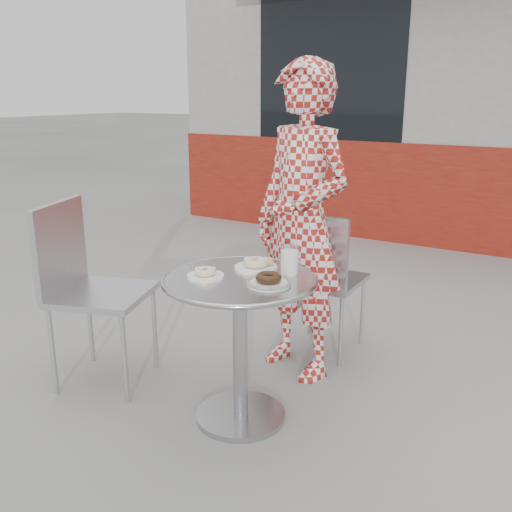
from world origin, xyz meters
The scene contains 10 objects.
ground centered at (0.00, 0.00, 0.00)m, with size 60.00×60.00×0.00m, color #9A9792.
storefront centered at (0.00, 5.56, 1.49)m, with size 6.02×4.55×3.00m.
bistro_table centered at (0.03, 0.04, 0.53)m, with size 0.69×0.69×0.70m.
chair_far centered at (0.04, 0.92, 0.26)m, with size 0.41×0.42×0.85m.
chair_left centered at (-0.79, -0.02, 0.29)m, with size 0.58×0.58×0.95m.
seated_person centered at (0.02, 0.64, 0.82)m, with size 0.60×0.39×1.65m, color maroon.
plate_far centered at (0.03, 0.19, 0.72)m, with size 0.20×0.20×0.05m.
plate_near centered at (-0.10, -0.03, 0.71)m, with size 0.16×0.16×0.04m.
plate_checker centered at (0.19, 0.03, 0.71)m, with size 0.19×0.19×0.05m.
milk_cup centered at (0.19, 0.20, 0.76)m, with size 0.08×0.08×0.13m.
Camera 1 is at (1.33, -1.94, 1.48)m, focal length 40.00 mm.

